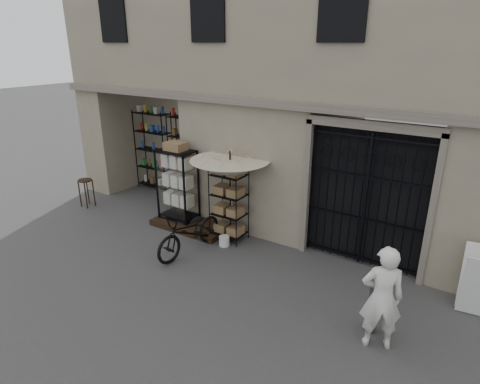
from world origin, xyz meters
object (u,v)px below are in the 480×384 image
Objects in this scene: easel_sign at (479,283)px; steel_bollard at (373,308)px; shopkeeper at (375,344)px; wooden_stool at (87,192)px; bicycle at (191,252)px; market_umbrella at (230,164)px; white_bucket at (224,241)px; wire_rack at (229,206)px; display_cabinet at (178,188)px.

steel_bollard is at bearing -140.23° from easel_sign.
wooden_stool is at bearing -32.01° from shopkeeper.
bicycle is 2.36× the size of wooden_stool.
market_umbrella is 4.34m from steel_bollard.
shopkeeper is (3.87, -1.41, -0.12)m from white_bucket.
wire_rack is 1.37m from bicycle.
shopkeeper is at bearing -132.07° from easel_sign.
steel_bollard reaches higher than shopkeeper.
market_umbrella is at bearing 6.71° from wooden_stool.
market_umbrella is at bearing 157.93° from steel_bollard.
display_cabinet reaches higher than shopkeeper.
white_bucket is at bearing 1.74° from wooden_stool.
bicycle is at bearing -124.97° from white_bucket.
bicycle is at bearing -176.64° from easel_sign.
market_umbrella is (1.61, 0.01, 0.91)m from display_cabinet.
wire_rack is at bearing 105.84° from white_bucket.
wire_rack reaches higher than shopkeeper.
shopkeeper is at bearing -4.87° from bicycle.
display_cabinet is at bearing 164.19° from steel_bollard.
wire_rack is 0.66× the size of market_umbrella.
white_bucket is at bearing -43.61° from shopkeeper.
wooden_stool is 8.47m from steel_bollard.
display_cabinet is 1.66× the size of easel_sign.
shopkeeper is at bearing -59.54° from steel_bollard.
white_bucket is (0.10, -0.36, -0.73)m from wire_rack.
shopkeeper is at bearing -24.56° from market_umbrella.
wire_rack is at bearing 158.51° from steel_bollard.
steel_bollard is 0.76× the size of easel_sign.
bicycle is 2.11× the size of steel_bollard.
bicycle is at bearing -109.37° from market_umbrella.
wire_rack is at bearing 6.26° from wooden_stool.
easel_sign is (5.55, 0.96, 0.61)m from bicycle.
easel_sign is (5.19, -0.06, -0.23)m from wire_rack.
wire_rack is 1.03m from market_umbrella.
bicycle is (-0.36, -1.02, -0.84)m from wire_rack.
shopkeeper is (8.56, -1.26, -0.43)m from wooden_stool.
wire_rack is at bearing -47.63° from shopkeeper.
wire_rack is at bearing 0.05° from display_cabinet.
display_cabinet is 5.93m from shopkeeper.
bicycle reaches higher than wooden_stool.
easel_sign reaches higher than white_bucket.
market_umbrella reaches higher than wooden_stool.
market_umbrella reaches higher than display_cabinet.
wire_rack is 7.05× the size of white_bucket.
white_bucket is 0.27× the size of steel_bollard.
market_umbrella is (0.01, 0.04, 1.03)m from wire_rack.
wire_rack reaches higher than steel_bollard.
steel_bollard is 0.55m from shopkeeper.
easel_sign is (1.22, 1.71, 0.61)m from shopkeeper.
shopkeeper is (3.97, -1.77, -0.84)m from wire_rack.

